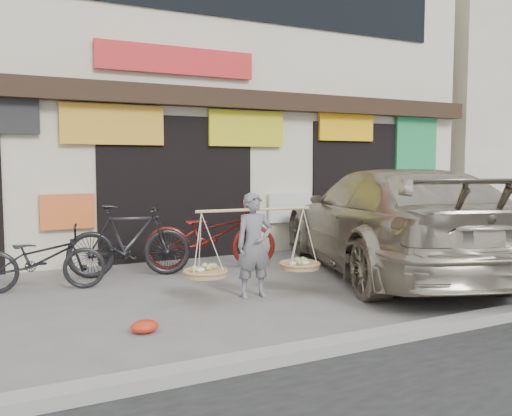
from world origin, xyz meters
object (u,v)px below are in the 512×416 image
street_vendor (254,250)px  bike_1 (129,241)px  bike_0 (41,259)px  bike_2 (211,235)px  suv (390,221)px

street_vendor → bike_1: (-1.21, 2.07, -0.06)m
bike_0 → bike_2: bearing=-72.8°
street_vendor → suv: 2.82m
bike_1 → bike_0: bearing=118.3°
bike_0 → bike_1: bearing=-64.7°
bike_0 → bike_2: bike_2 is taller
street_vendor → bike_1: 2.40m
bike_0 → bike_2: 2.79m
bike_1 → suv: 4.30m
street_vendor → bike_2: (0.19, 2.05, -0.06)m
bike_0 → suv: size_ratio=0.28×
street_vendor → bike_0: street_vendor is taller
street_vendor → suv: size_ratio=0.30×
bike_0 → bike_1: 1.42m
street_vendor → suv: bearing=13.9°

